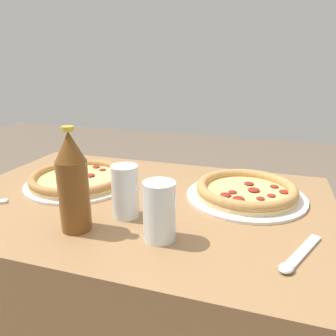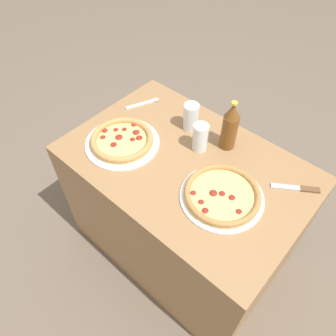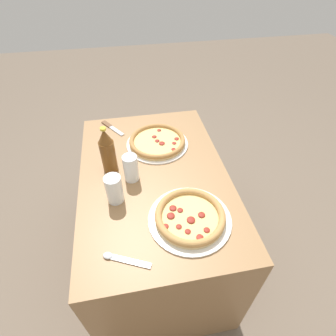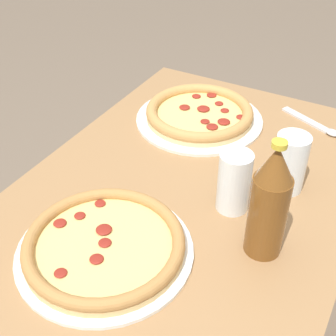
# 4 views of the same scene
# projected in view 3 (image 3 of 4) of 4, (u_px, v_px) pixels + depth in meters

# --- Properties ---
(ground_plane) EXTENTS (8.00, 8.00, 0.00)m
(ground_plane) POSITION_uv_depth(u_px,v_px,m) (158.00, 251.00, 1.73)
(ground_plane) COLOR #6B5B4C
(table) EXTENTS (1.05, 0.69, 0.71)m
(table) POSITION_uv_depth(u_px,v_px,m) (156.00, 219.00, 1.48)
(table) COLOR #997047
(table) RESTS_ON ground_plane
(pizza_margherita) EXTENTS (0.33, 0.33, 0.04)m
(pizza_margherita) POSITION_uv_depth(u_px,v_px,m) (157.00, 142.00, 1.39)
(pizza_margherita) COLOR white
(pizza_margherita) RESTS_ON table
(pizza_veggie) EXTENTS (0.33, 0.33, 0.04)m
(pizza_veggie) POSITION_uv_depth(u_px,v_px,m) (190.00, 217.00, 1.04)
(pizza_veggie) COLOR silver
(pizza_veggie) RESTS_ON table
(glass_orange_juice) EXTENTS (0.07, 0.07, 0.13)m
(glass_orange_juice) POSITION_uv_depth(u_px,v_px,m) (131.00, 169.00, 1.18)
(glass_orange_juice) COLOR white
(glass_orange_juice) RESTS_ON table
(glass_mango_juice) EXTENTS (0.07, 0.07, 0.13)m
(glass_mango_juice) POSITION_uv_depth(u_px,v_px,m) (114.00, 190.00, 1.09)
(glass_mango_juice) COLOR white
(glass_mango_juice) RESTS_ON table
(beer_bottle) EXTENTS (0.07, 0.07, 0.24)m
(beer_bottle) POSITION_uv_depth(u_px,v_px,m) (108.00, 151.00, 1.19)
(beer_bottle) COLOR brown
(beer_bottle) RESTS_ON table
(knife) EXTENTS (0.17, 0.13, 0.01)m
(knife) POSITION_uv_depth(u_px,v_px,m) (112.00, 128.00, 1.52)
(knife) COLOR brown
(knife) RESTS_ON table
(spoon) EXTENTS (0.10, 0.17, 0.01)m
(spoon) POSITION_uv_depth(u_px,v_px,m) (121.00, 259.00, 0.92)
(spoon) COLOR silver
(spoon) RESTS_ON table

